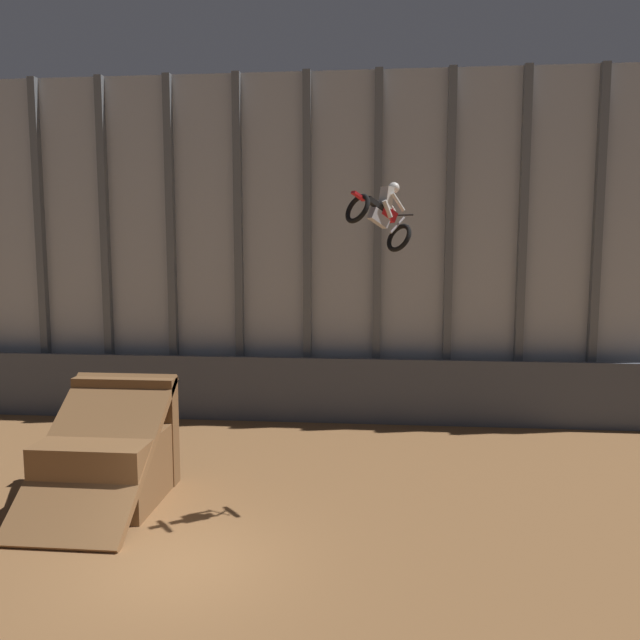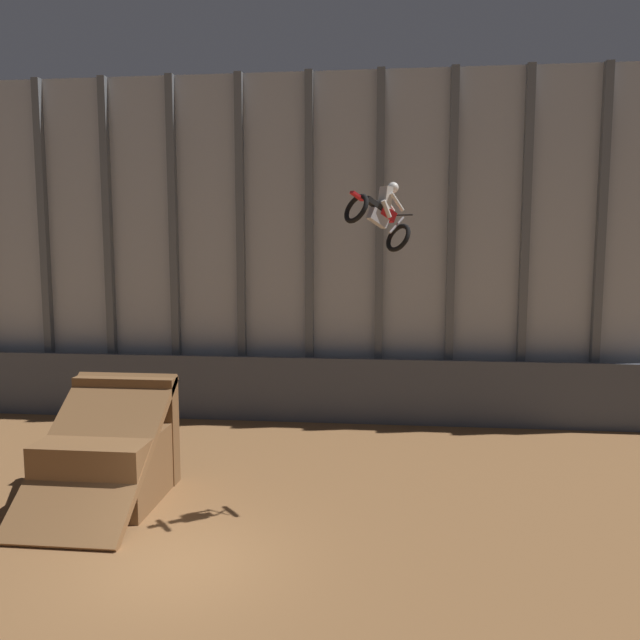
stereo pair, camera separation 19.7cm
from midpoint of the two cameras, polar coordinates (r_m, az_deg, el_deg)
name	(u,v)px [view 2 (the right image)]	position (r m, az deg, el deg)	size (l,w,h in m)	color
ground_plane	(178,565)	(13.60, -12.41, -21.01)	(60.00, 60.00, 0.00)	brown
arena_back_wall	(276,248)	(23.09, -3.83, 6.54)	(32.00, 0.40, 12.48)	#ADB2B7
lower_barrier	(272,389)	(22.77, -4.13, -6.32)	(31.36, 0.20, 2.35)	#474C56
dirt_ramp	(111,456)	(16.88, -18.27, -11.73)	(2.73, 4.20, 3.02)	brown
rider_bike_solo	(381,214)	(14.55, 5.99, 9.59)	(1.75, 1.64, 1.67)	black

